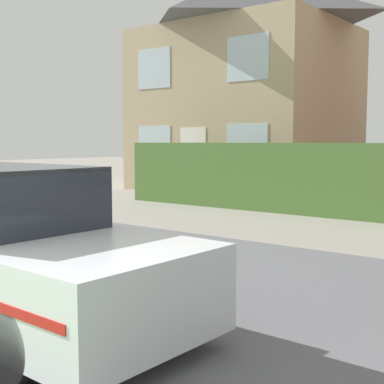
# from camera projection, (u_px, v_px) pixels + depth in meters

# --- Properties ---
(road_strip) EXTENTS (28.00, 6.12, 0.01)m
(road_strip) POSITION_uv_depth(u_px,v_px,m) (230.00, 304.00, 5.50)
(road_strip) COLOR #5B5B60
(road_strip) RESTS_ON ground
(garden_hedge) EXTENTS (12.42, 0.85, 1.64)m
(garden_hedge) POSITION_uv_depth(u_px,v_px,m) (351.00, 180.00, 11.69)
(garden_hedge) COLOR #4C7233
(garden_hedge) RESTS_ON ground
(house_left) EXTENTS (6.93, 5.73, 7.47)m
(house_left) POSITION_uv_depth(u_px,v_px,m) (246.00, 80.00, 18.57)
(house_left) COLOR tan
(house_left) RESTS_ON ground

